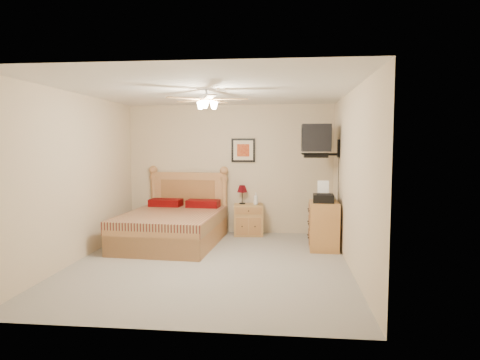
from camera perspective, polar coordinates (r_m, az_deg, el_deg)
The scene contains 17 objects.
floor at distance 6.39m, azimuth -4.01°, elevation -11.06°, with size 4.50×4.50×0.00m, color gray.
ceiling at distance 6.19m, azimuth -4.16°, elevation 11.78°, with size 4.00×4.50×0.04m, color white.
wall_back at distance 8.39m, azimuth -1.38°, elevation 1.46°, with size 4.00×0.04×2.50m, color beige.
wall_front at distance 3.98m, azimuth -9.77°, elevation -2.54°, with size 4.00×0.04×2.50m, color beige.
wall_left at distance 6.81m, azimuth -20.89°, elevation 0.31°, with size 0.04×4.50×2.50m, color beige.
wall_right at distance 6.14m, azimuth 14.62°, elevation 0.00°, with size 0.04×4.50×2.50m, color beige.
bed at distance 7.51m, azimuth -9.12°, elevation -3.55°, with size 1.55×2.04×1.32m, color #BA7E45, non-canonical shape.
nightstand at distance 8.22m, azimuth 1.15°, elevation -5.32°, with size 0.55×0.41×0.59m, color #A0793E.
table_lamp at distance 8.23m, azimuth 0.30°, elevation -1.95°, with size 0.19×0.19×0.36m, color #52050C, non-canonical shape.
lotion_bottle at distance 8.11m, azimuth 2.11°, elevation -2.52°, with size 0.09×0.09×0.23m, color silver.
framed_picture at distance 8.32m, azimuth 0.44°, elevation 3.98°, with size 0.46×0.04×0.46m, color black.
dresser at distance 7.28m, azimuth 11.10°, elevation -5.96°, with size 0.47×0.67×0.79m, color #C6883B.
fax_machine at distance 7.11m, azimuth 11.06°, elevation -1.56°, with size 0.33×0.35×0.35m, color black, non-canonical shape.
magazine_lower at distance 7.45m, azimuth 10.90°, elevation -2.51°, with size 0.22×0.30×0.03m, color beige.
magazine_upper at distance 7.44m, azimuth 11.18°, elevation -2.34°, with size 0.19×0.26×0.02m, color gray.
wall_tv at distance 7.42m, azimuth 11.25°, elevation 5.23°, with size 0.56×0.46×0.58m, color black, non-canonical shape.
ceiling_fan at distance 5.98m, azimuth -4.49°, elevation 10.67°, with size 1.14×1.14×0.28m, color white, non-canonical shape.
Camera 1 is at (1.08, -6.05, 1.77)m, focal length 32.00 mm.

